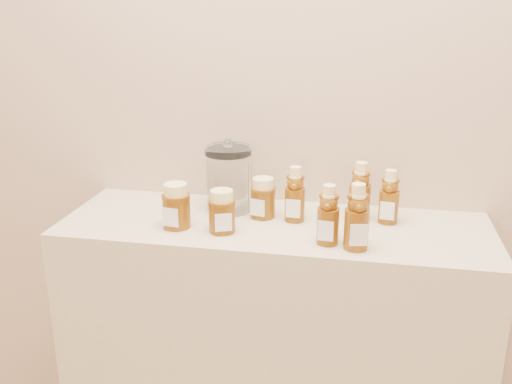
% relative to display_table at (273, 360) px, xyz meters
% --- Properties ---
extents(wall_back, '(3.50, 0.02, 2.70)m').
position_rel_display_table_xyz_m(wall_back, '(0.00, 0.20, 0.90)').
color(wall_back, tan).
rests_on(wall_back, ground).
extents(display_table, '(1.20, 0.40, 0.90)m').
position_rel_display_table_xyz_m(display_table, '(0.00, 0.00, 0.00)').
color(display_table, '#C0AF8D').
rests_on(display_table, ground).
extents(bear_bottle_back_left, '(0.06, 0.06, 0.18)m').
position_rel_display_table_xyz_m(bear_bottle_back_left, '(0.05, 0.04, 0.54)').
color(bear_bottle_back_left, '#5B2E07').
rests_on(bear_bottle_back_left, display_table).
extents(bear_bottle_back_mid, '(0.09, 0.09, 0.19)m').
position_rel_display_table_xyz_m(bear_bottle_back_mid, '(0.23, 0.08, 0.54)').
color(bear_bottle_back_mid, '#5B2E07').
rests_on(bear_bottle_back_mid, display_table).
extents(bear_bottle_back_right, '(0.07, 0.07, 0.17)m').
position_rel_display_table_xyz_m(bear_bottle_back_right, '(0.31, 0.07, 0.54)').
color(bear_bottle_back_right, '#5B2E07').
rests_on(bear_bottle_back_right, display_table).
extents(bear_bottle_front_left, '(0.07, 0.07, 0.18)m').
position_rel_display_table_xyz_m(bear_bottle_front_left, '(0.16, -0.11, 0.54)').
color(bear_bottle_front_left, '#5B2E07').
rests_on(bear_bottle_front_left, display_table).
extents(bear_bottle_front_right, '(0.08, 0.08, 0.19)m').
position_rel_display_table_xyz_m(bear_bottle_front_right, '(0.23, -0.13, 0.55)').
color(bear_bottle_front_right, '#5B2E07').
rests_on(bear_bottle_front_right, display_table).
extents(honey_jar_left, '(0.09, 0.09, 0.12)m').
position_rel_display_table_xyz_m(honey_jar_left, '(-0.26, -0.08, 0.51)').
color(honey_jar_left, '#5B2E07').
rests_on(honey_jar_left, display_table).
extents(honey_jar_back, '(0.09, 0.09, 0.12)m').
position_rel_display_table_xyz_m(honey_jar_back, '(-0.04, 0.05, 0.51)').
color(honey_jar_back, '#5B2E07').
rests_on(honey_jar_back, display_table).
extents(honey_jar_front, '(0.10, 0.10, 0.12)m').
position_rel_display_table_xyz_m(honey_jar_front, '(-0.13, -0.08, 0.51)').
color(honey_jar_front, '#5B2E07').
rests_on(honey_jar_front, display_table).
extents(glass_canister, '(0.16, 0.16, 0.21)m').
position_rel_display_table_xyz_m(glass_canister, '(-0.15, 0.08, 0.56)').
color(glass_canister, white).
rests_on(glass_canister, display_table).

